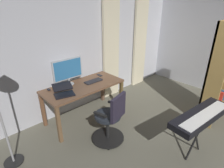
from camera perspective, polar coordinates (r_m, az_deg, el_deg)
name	(u,v)px	position (r m, az deg, el deg)	size (l,w,h in m)	color
back_room_partition	(91,43)	(4.09, -6.46, 12.46)	(5.14, 0.10, 2.75)	silver
curtain_left_panel	(140,44)	(5.11, 8.68, 12.36)	(0.46, 0.06, 2.33)	beige
curtain_right_panel	(111,50)	(4.35, -0.29, 10.51)	(0.47, 0.06, 2.33)	beige
desk	(84,89)	(3.61, -8.84, -1.66)	(1.55, 0.70, 0.74)	brown
office_chair	(111,120)	(3.08, -0.45, -11.16)	(0.56, 0.56, 0.92)	black
computer_monitor	(68,70)	(3.57, -13.60, 4.29)	(0.61, 0.18, 0.51)	#B7BCC1
computer_keyboard	(93,81)	(3.70, -5.81, 0.90)	(0.37, 0.15, 0.02)	#232328
laptop	(64,92)	(3.28, -14.85, -2.30)	(0.41, 0.40, 0.16)	black
computer_mouse	(49,89)	(3.51, -19.13, -1.62)	(0.06, 0.10, 0.04)	#232328
cell_phone_by_monitor	(100,75)	(4.00, -3.90, 2.74)	(0.07, 0.14, 0.01)	#232328
bookshelf	(219,72)	(4.02, 30.43, 3.18)	(0.81, 0.30, 1.93)	tan
piano_keyboard	(201,117)	(2.94, 26.11, -9.11)	(1.16, 0.43, 0.79)	black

